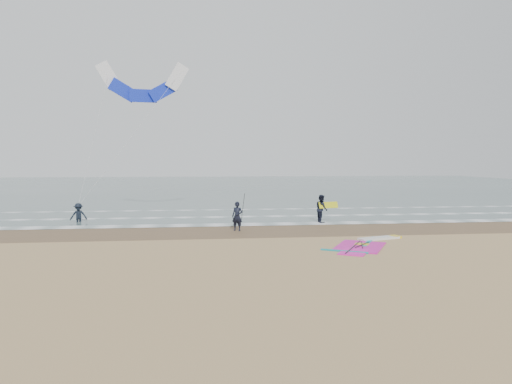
{
  "coord_description": "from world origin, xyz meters",
  "views": [
    {
      "loc": [
        -2.86,
        -18.77,
        3.88
      ],
      "look_at": [
        -0.09,
        5.0,
        2.2
      ],
      "focal_mm": 32.0,
      "sensor_mm": 36.0,
      "label": 1
    }
  ],
  "objects": [
    {
      "name": "ground",
      "position": [
        0.0,
        0.0,
        0.0
      ],
      "size": [
        120.0,
        120.0,
        0.0
      ],
      "primitive_type": "plane",
      "color": "tan",
      "rests_on": "ground"
    },
    {
      "name": "windsurf_rig",
      "position": [
        4.55,
        1.18,
        0.03
      ],
      "size": [
        4.77,
        4.52,
        0.11
      ],
      "color": "white",
      "rests_on": "ground"
    },
    {
      "name": "sea_water",
      "position": [
        0.0,
        48.0,
        0.01
      ],
      "size": [
        120.0,
        80.0,
        0.02
      ],
      "primitive_type": "cube",
      "color": "#47605E",
      "rests_on": "ground"
    },
    {
      "name": "surf_kite",
      "position": [
        -6.99,
        14.11,
        9.03
      ],
      "size": [
        6.83,
        3.83,
        9.76
      ],
      "color": "white",
      "rests_on": "ground"
    },
    {
      "name": "carried_kiteboard",
      "position": [
        4.81,
        8.51,
        1.11
      ],
      "size": [
        1.3,
        0.51,
        0.39
      ],
      "color": "yellow",
      "rests_on": "ground"
    },
    {
      "name": "foam_waterline",
      "position": [
        0.0,
        10.44,
        0.03
      ],
      "size": [
        120.0,
        9.15,
        0.02
      ],
      "color": "white",
      "rests_on": "ground"
    },
    {
      "name": "person_wading",
      "position": [
        -10.59,
        10.53,
        0.78
      ],
      "size": [
        1.1,
        0.76,
        1.55
      ],
      "primitive_type": "imported",
      "rotation": [
        0.0,
        0.0,
        0.19
      ],
      "color": "black",
      "rests_on": "ground"
    },
    {
      "name": "person_standing",
      "position": [
        -1.02,
        5.96,
        0.81
      ],
      "size": [
        0.69,
        0.59,
        1.61
      ],
      "primitive_type": "imported",
      "rotation": [
        0.0,
        0.0,
        -0.41
      ],
      "color": "black",
      "rests_on": "ground"
    },
    {
      "name": "wet_sand_band",
      "position": [
        0.0,
        6.0,
        0.0
      ],
      "size": [
        120.0,
        5.0,
        0.01
      ],
      "primitive_type": "cube",
      "color": "brown",
      "rests_on": "ground"
    },
    {
      "name": "held_pole",
      "position": [
        -0.72,
        5.96,
        1.18
      ],
      "size": [
        0.17,
        0.86,
        1.82
      ],
      "color": "black",
      "rests_on": "ground"
    },
    {
      "name": "person_walking",
      "position": [
        4.41,
        8.61,
        0.87
      ],
      "size": [
        0.71,
        0.89,
        1.75
      ],
      "primitive_type": "imported",
      "rotation": [
        0.0,
        0.0,
        1.63
      ],
      "color": "black",
      "rests_on": "ground"
    }
  ]
}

